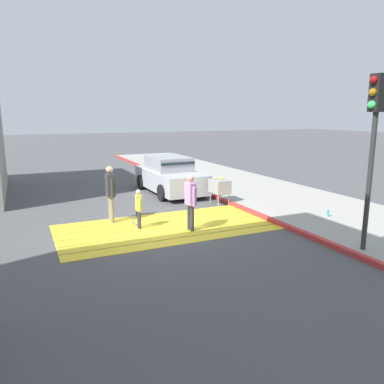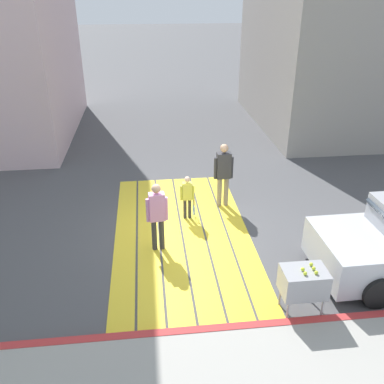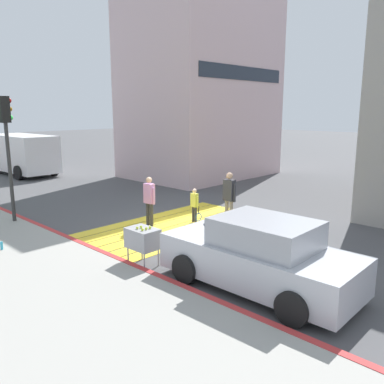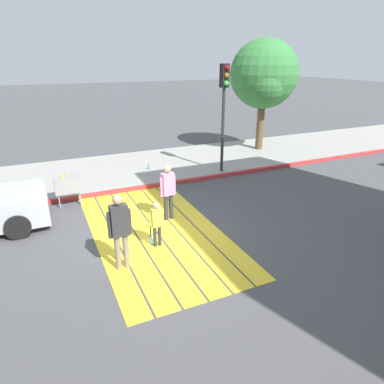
{
  "view_description": "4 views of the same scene",
  "coord_description": "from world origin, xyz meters",
  "px_view_note": "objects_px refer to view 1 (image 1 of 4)",
  "views": [
    {
      "loc": [
        3.84,
        10.25,
        3.34
      ],
      "look_at": [
        -0.37,
        1.08,
        1.26
      ],
      "focal_mm": 35.2,
      "sensor_mm": 36.0,
      "label": 1
    },
    {
      "loc": [
        -8.54,
        0.73,
        5.48
      ],
      "look_at": [
        -0.05,
        -0.24,
        1.18
      ],
      "focal_mm": 38.73,
      "sensor_mm": 36.0,
      "label": 2
    },
    {
      "loc": [
        -8.86,
        -9.35,
        3.82
      ],
      "look_at": [
        0.4,
        -0.45,
        1.17
      ],
      "focal_mm": 37.43,
      "sensor_mm": 36.0,
      "label": 3
    },
    {
      "loc": [
        7.96,
        -2.54,
        4.45
      ],
      "look_at": [
        0.05,
        1.08,
        1.0
      ],
      "focal_mm": 31.85,
      "sensor_mm": 36.0,
      "label": 4
    }
  ],
  "objects_px": {
    "pedestrian_adult_lead": "(191,199)",
    "pedestrian_child_with_racket": "(139,207)",
    "tennis_ball_cart": "(220,186)",
    "water_bottle": "(328,213)",
    "pedestrian_adult_trailing": "(110,190)",
    "car_parked_near_curb": "(170,176)",
    "traffic_light_corner": "(374,128)"
  },
  "relations": [
    {
      "from": "pedestrian_adult_lead",
      "to": "pedestrian_child_with_racket",
      "type": "xyz_separation_m",
      "value": [
        1.32,
        -0.82,
        -0.3
      ]
    },
    {
      "from": "tennis_ball_cart",
      "to": "water_bottle",
      "type": "relative_size",
      "value": 4.63
    },
    {
      "from": "pedestrian_adult_trailing",
      "to": "water_bottle",
      "type": "bearing_deg",
      "value": 157.34
    },
    {
      "from": "water_bottle",
      "to": "pedestrian_adult_trailing",
      "type": "distance_m",
      "value": 6.98
    },
    {
      "from": "car_parked_near_curb",
      "to": "water_bottle",
      "type": "xyz_separation_m",
      "value": [
        -3.04,
        6.2,
        -0.5
      ]
    },
    {
      "from": "car_parked_near_curb",
      "to": "water_bottle",
      "type": "relative_size",
      "value": 19.67
    },
    {
      "from": "car_parked_near_curb",
      "to": "tennis_ball_cart",
      "type": "bearing_deg",
      "value": 107.6
    },
    {
      "from": "traffic_light_corner",
      "to": "tennis_ball_cart",
      "type": "height_order",
      "value": "traffic_light_corner"
    },
    {
      "from": "tennis_ball_cart",
      "to": "pedestrian_adult_lead",
      "type": "height_order",
      "value": "pedestrian_adult_lead"
    },
    {
      "from": "water_bottle",
      "to": "pedestrian_child_with_racket",
      "type": "height_order",
      "value": "pedestrian_child_with_racket"
    },
    {
      "from": "car_parked_near_curb",
      "to": "pedestrian_child_with_racket",
      "type": "distance_m",
      "value": 5.33
    },
    {
      "from": "pedestrian_adult_lead",
      "to": "traffic_light_corner",
      "type": "bearing_deg",
      "value": 131.12
    },
    {
      "from": "car_parked_near_curb",
      "to": "tennis_ball_cart",
      "type": "xyz_separation_m",
      "value": [
        -0.9,
        2.84,
        -0.04
      ]
    },
    {
      "from": "car_parked_near_curb",
      "to": "tennis_ball_cart",
      "type": "distance_m",
      "value": 2.98
    },
    {
      "from": "car_parked_near_curb",
      "to": "pedestrian_adult_lead",
      "type": "relative_size",
      "value": 2.61
    },
    {
      "from": "pedestrian_adult_trailing",
      "to": "pedestrian_child_with_racket",
      "type": "xyz_separation_m",
      "value": [
        -0.59,
        1.02,
        -0.38
      ]
    },
    {
      "from": "tennis_ball_cart",
      "to": "pedestrian_child_with_racket",
      "type": "xyz_separation_m",
      "value": [
        3.67,
        1.71,
        -0.03
      ]
    },
    {
      "from": "pedestrian_adult_lead",
      "to": "pedestrian_adult_trailing",
      "type": "relative_size",
      "value": 0.93
    },
    {
      "from": "car_parked_near_curb",
      "to": "pedestrian_adult_lead",
      "type": "distance_m",
      "value": 5.56
    },
    {
      "from": "water_bottle",
      "to": "tennis_ball_cart",
      "type": "bearing_deg",
      "value": -57.57
    },
    {
      "from": "pedestrian_adult_trailing",
      "to": "pedestrian_child_with_racket",
      "type": "bearing_deg",
      "value": 120.07
    },
    {
      "from": "traffic_light_corner",
      "to": "water_bottle",
      "type": "bearing_deg",
      "value": -118.94
    },
    {
      "from": "tennis_ball_cart",
      "to": "pedestrian_child_with_racket",
      "type": "height_order",
      "value": "pedestrian_child_with_racket"
    },
    {
      "from": "traffic_light_corner",
      "to": "tennis_ball_cart",
      "type": "xyz_separation_m",
      "value": [
        0.68,
        -5.99,
        -2.34
      ]
    },
    {
      "from": "car_parked_near_curb",
      "to": "traffic_light_corner",
      "type": "xyz_separation_m",
      "value": [
        -1.58,
        8.83,
        2.3
      ]
    },
    {
      "from": "water_bottle",
      "to": "pedestrian_adult_trailing",
      "type": "bearing_deg",
      "value": -22.66
    },
    {
      "from": "water_bottle",
      "to": "pedestrian_adult_trailing",
      "type": "height_order",
      "value": "pedestrian_adult_trailing"
    },
    {
      "from": "tennis_ball_cart",
      "to": "traffic_light_corner",
      "type": "bearing_deg",
      "value": 96.46
    },
    {
      "from": "traffic_light_corner",
      "to": "pedestrian_child_with_racket",
      "type": "xyz_separation_m",
      "value": [
        4.35,
        -4.29,
        -2.37
      ]
    },
    {
      "from": "tennis_ball_cart",
      "to": "pedestrian_child_with_racket",
      "type": "bearing_deg",
      "value": 24.96
    },
    {
      "from": "car_parked_near_curb",
      "to": "pedestrian_adult_trailing",
      "type": "height_order",
      "value": "pedestrian_adult_trailing"
    },
    {
      "from": "tennis_ball_cart",
      "to": "pedestrian_child_with_racket",
      "type": "distance_m",
      "value": 4.05
    }
  ]
}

